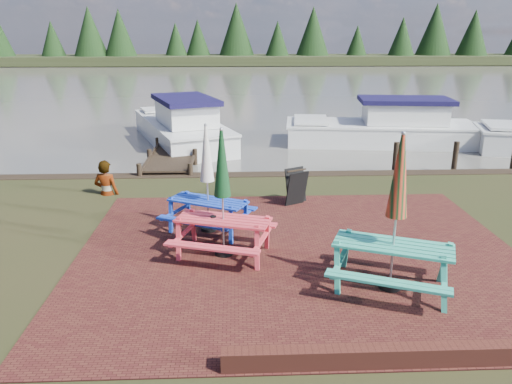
{
  "coord_description": "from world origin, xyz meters",
  "views": [
    {
      "loc": [
        -1.27,
        -8.26,
        4.34
      ],
      "look_at": [
        -0.83,
        2.1,
        1.0
      ],
      "focal_mm": 35.0,
      "sensor_mm": 36.0,
      "label": 1
    }
  ],
  "objects_px": {
    "jetty": "(179,143)",
    "boat_near": "(385,129)",
    "picnic_table_teal": "(394,237)",
    "picnic_table_red": "(223,213)",
    "person": "(104,161)",
    "chalkboard": "(296,187)",
    "boat_jetty": "(182,128)",
    "picnic_table_blue": "(208,195)"
  },
  "relations": [
    {
      "from": "chalkboard",
      "to": "boat_near",
      "type": "height_order",
      "value": "boat_near"
    },
    {
      "from": "jetty",
      "to": "boat_near",
      "type": "bearing_deg",
      "value": 6.11
    },
    {
      "from": "boat_jetty",
      "to": "person",
      "type": "relative_size",
      "value": 4.2
    },
    {
      "from": "picnic_table_blue",
      "to": "jetty",
      "type": "distance_m",
      "value": 9.1
    },
    {
      "from": "picnic_table_red",
      "to": "person",
      "type": "height_order",
      "value": "picnic_table_red"
    },
    {
      "from": "chalkboard",
      "to": "boat_jetty",
      "type": "height_order",
      "value": "boat_jetty"
    },
    {
      "from": "picnic_table_red",
      "to": "picnic_table_blue",
      "type": "distance_m",
      "value": 1.35
    },
    {
      "from": "jetty",
      "to": "person",
      "type": "bearing_deg",
      "value": -102.69
    },
    {
      "from": "picnic_table_red",
      "to": "boat_jetty",
      "type": "height_order",
      "value": "picnic_table_red"
    },
    {
      "from": "picnic_table_red",
      "to": "jetty",
      "type": "relative_size",
      "value": 0.29
    },
    {
      "from": "picnic_table_red",
      "to": "person",
      "type": "bearing_deg",
      "value": 146.55
    },
    {
      "from": "person",
      "to": "chalkboard",
      "type": "bearing_deg",
      "value": -178.15
    },
    {
      "from": "boat_near",
      "to": "boat_jetty",
      "type": "bearing_deg",
      "value": 93.67
    },
    {
      "from": "picnic_table_red",
      "to": "person",
      "type": "relative_size",
      "value": 1.34
    },
    {
      "from": "picnic_table_blue",
      "to": "person",
      "type": "bearing_deg",
      "value": 163.28
    },
    {
      "from": "boat_jetty",
      "to": "boat_near",
      "type": "height_order",
      "value": "boat_jetty"
    },
    {
      "from": "chalkboard",
      "to": "boat_near",
      "type": "relative_size",
      "value": 0.11
    },
    {
      "from": "picnic_table_red",
      "to": "chalkboard",
      "type": "bearing_deg",
      "value": 76.57
    },
    {
      "from": "picnic_table_teal",
      "to": "picnic_table_blue",
      "type": "xyz_separation_m",
      "value": [
        -3.33,
        2.82,
        -0.12
      ]
    },
    {
      "from": "boat_jetty",
      "to": "picnic_table_blue",
      "type": "bearing_deg",
      "value": -100.8
    },
    {
      "from": "picnic_table_teal",
      "to": "picnic_table_red",
      "type": "bearing_deg",
      "value": 175.27
    },
    {
      "from": "picnic_table_blue",
      "to": "chalkboard",
      "type": "xyz_separation_m",
      "value": [
        2.21,
        1.78,
        -0.37
      ]
    },
    {
      "from": "picnic_table_red",
      "to": "boat_jetty",
      "type": "bearing_deg",
      "value": 117.05
    },
    {
      "from": "picnic_table_blue",
      "to": "boat_near",
      "type": "xyz_separation_m",
      "value": [
        6.9,
        9.84,
        -0.42
      ]
    },
    {
      "from": "boat_near",
      "to": "person",
      "type": "relative_size",
      "value": 4.19
    },
    {
      "from": "chalkboard",
      "to": "boat_near",
      "type": "bearing_deg",
      "value": 31.9
    },
    {
      "from": "picnic_table_teal",
      "to": "picnic_table_red",
      "type": "distance_m",
      "value": 3.33
    },
    {
      "from": "picnic_table_teal",
      "to": "picnic_table_red",
      "type": "relative_size",
      "value": 1.08
    },
    {
      "from": "boat_jetty",
      "to": "boat_near",
      "type": "relative_size",
      "value": 1.0
    },
    {
      "from": "boat_jetty",
      "to": "person",
      "type": "bearing_deg",
      "value": -120.04
    },
    {
      "from": "chalkboard",
      "to": "jetty",
      "type": "xyz_separation_m",
      "value": [
        -3.81,
        7.15,
        -0.37
      ]
    },
    {
      "from": "picnic_table_red",
      "to": "boat_near",
      "type": "height_order",
      "value": "picnic_table_red"
    },
    {
      "from": "picnic_table_red",
      "to": "boat_jetty",
      "type": "xyz_separation_m",
      "value": [
        -1.97,
        11.61,
        -0.44
      ]
    },
    {
      "from": "chalkboard",
      "to": "boat_jetty",
      "type": "xyz_separation_m",
      "value": [
        -3.81,
        8.53,
        -0.02
      ]
    },
    {
      "from": "boat_jetty",
      "to": "person",
      "type": "height_order",
      "value": "person"
    },
    {
      "from": "picnic_table_teal",
      "to": "boat_jetty",
      "type": "height_order",
      "value": "picnic_table_teal"
    },
    {
      "from": "boat_near",
      "to": "person",
      "type": "xyz_separation_m",
      "value": [
        -9.88,
        -7.03,
        0.53
      ]
    },
    {
      "from": "picnic_table_blue",
      "to": "boat_jetty",
      "type": "relative_size",
      "value": 0.3
    },
    {
      "from": "person",
      "to": "boat_near",
      "type": "bearing_deg",
      "value": -131.43
    },
    {
      "from": "person",
      "to": "picnic_table_red",
      "type": "bearing_deg",
      "value": 142.27
    },
    {
      "from": "picnic_table_red",
      "to": "jetty",
      "type": "bearing_deg",
      "value": 118.31
    },
    {
      "from": "boat_near",
      "to": "person",
      "type": "bearing_deg",
      "value": 132.26
    }
  ]
}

